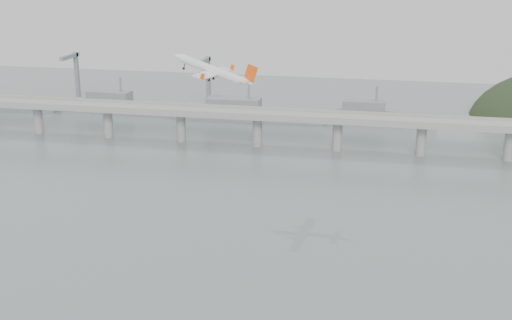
# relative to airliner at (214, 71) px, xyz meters

# --- Properties ---
(ground) EXTENTS (900.00, 900.00, 0.00)m
(ground) POSITION_rel_airliner_xyz_m (28.12, -94.02, -65.14)
(ground) COLOR slate
(ground) RESTS_ON ground
(bridge) EXTENTS (800.00, 22.00, 23.90)m
(bridge) POSITION_rel_airliner_xyz_m (26.97, 105.98, -47.49)
(bridge) COLOR gray
(bridge) RESTS_ON ground
(distant_fleet) EXTENTS (453.00, 60.90, 40.00)m
(distant_fleet) POSITION_rel_airliner_xyz_m (-127.24, 171.06, -58.92)
(distant_fleet) COLOR slate
(distant_fleet) RESTS_ON ground
(airliner) EXTENTS (41.95, 38.06, 15.42)m
(airliner) POSITION_rel_airliner_xyz_m (0.00, 0.00, 0.00)
(airliner) COLOR white
(airliner) RESTS_ON ground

